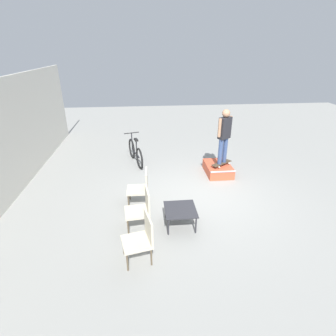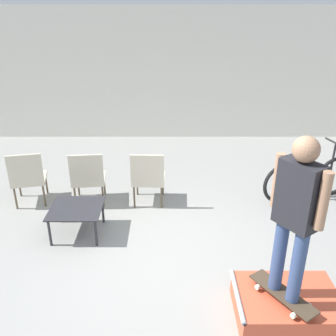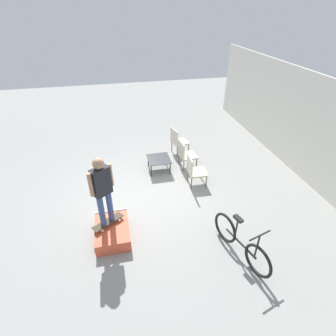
# 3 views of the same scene
# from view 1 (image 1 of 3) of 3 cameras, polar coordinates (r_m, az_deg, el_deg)

# --- Properties ---
(ground_plane) EXTENTS (24.00, 24.00, 0.00)m
(ground_plane) POSITION_cam_1_polar(r_m,az_deg,el_deg) (7.21, 7.03, -5.94)
(ground_plane) COLOR gray
(skate_ramp_box) EXTENTS (1.09, 0.76, 0.32)m
(skate_ramp_box) POSITION_cam_1_polar(r_m,az_deg,el_deg) (8.47, 10.81, -0.18)
(skate_ramp_box) COLOR #DB5638
(skate_ramp_box) RESTS_ON ground_plane
(skateboard_on_ramp) EXTENTS (0.58, 0.73, 0.07)m
(skateboard_on_ramp) POSITION_cam_1_polar(r_m,az_deg,el_deg) (8.32, 11.57, 1.04)
(skateboard_on_ramp) COLOR #473828
(skateboard_on_ramp) RESTS_ON skate_ramp_box
(person_skater) EXTENTS (0.38, 0.49, 1.66)m
(person_skater) POSITION_cam_1_polar(r_m,az_deg,el_deg) (7.98, 12.17, 7.56)
(person_skater) COLOR #384C7A
(person_skater) RESTS_ON skateboard_on_ramp
(coffee_table) EXTENTS (0.73, 0.69, 0.42)m
(coffee_table) POSITION_cam_1_polar(r_m,az_deg,el_deg) (5.88, 2.69, -9.31)
(coffee_table) COLOR #2D2D33
(coffee_table) RESTS_ON ground_plane
(patio_chair_left) EXTENTS (0.62, 0.62, 0.93)m
(patio_chair_left) POSITION_cam_1_polar(r_m,az_deg,el_deg) (4.98, -5.80, -14.69)
(patio_chair_left) COLOR brown
(patio_chair_left) RESTS_ON ground_plane
(patio_chair_center) EXTENTS (0.57, 0.57, 0.93)m
(patio_chair_center) POSITION_cam_1_polar(r_m,az_deg,el_deg) (5.76, -5.84, -8.58)
(patio_chair_center) COLOR brown
(patio_chair_center) RESTS_ON ground_plane
(patio_chair_right) EXTENTS (0.54, 0.54, 0.93)m
(patio_chair_right) POSITION_cam_1_polar(r_m,az_deg,el_deg) (6.59, -5.88, -3.97)
(patio_chair_right) COLOR brown
(patio_chair_right) RESTS_ON ground_plane
(bicycle) EXTENTS (1.65, 0.63, 0.97)m
(bicycle) POSITION_cam_1_polar(r_m,az_deg,el_deg) (9.08, -7.11, 3.36)
(bicycle) COLOR black
(bicycle) RESTS_ON ground_plane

